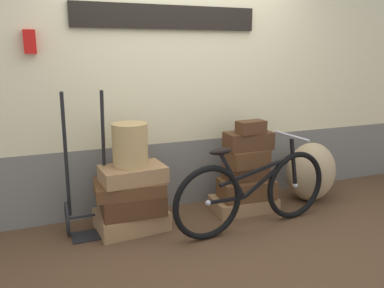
{
  "coord_description": "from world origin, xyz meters",
  "views": [
    {
      "loc": [
        -1.43,
        -2.98,
        1.64
      ],
      "look_at": [
        -0.13,
        0.27,
        0.79
      ],
      "focal_mm": 36.46,
      "sensor_mm": 36.0,
      "label": 1
    }
  ],
  "objects_px": {
    "suitcase_0": "(131,219)",
    "luggage_trolley": "(88,202)",
    "suitcase_9": "(251,127)",
    "bicycle": "(254,192)",
    "suitcase_1": "(133,203)",
    "suitcase_8": "(248,141)",
    "burlap_sack": "(311,172)",
    "wicker_basket": "(130,145)",
    "suitcase_4": "(243,203)",
    "suitcase_5": "(246,189)",
    "suitcase_6": "(246,172)",
    "suitcase_7": "(247,158)",
    "suitcase_2": "(129,187)",
    "suitcase_3": "(133,174)"
  },
  "relations": [
    {
      "from": "suitcase_0",
      "to": "luggage_trolley",
      "type": "relative_size",
      "value": 0.49
    },
    {
      "from": "suitcase_9",
      "to": "bicycle",
      "type": "distance_m",
      "value": 0.67
    },
    {
      "from": "suitcase_1",
      "to": "suitcase_8",
      "type": "height_order",
      "value": "suitcase_8"
    },
    {
      "from": "suitcase_9",
      "to": "burlap_sack",
      "type": "bearing_deg",
      "value": -4.61
    },
    {
      "from": "wicker_basket",
      "to": "suitcase_4",
      "type": "bearing_deg",
      "value": 0.24
    },
    {
      "from": "suitcase_5",
      "to": "burlap_sack",
      "type": "height_order",
      "value": "burlap_sack"
    },
    {
      "from": "suitcase_0",
      "to": "luggage_trolley",
      "type": "xyz_separation_m",
      "value": [
        -0.38,
        0.06,
        0.21
      ]
    },
    {
      "from": "suitcase_6",
      "to": "suitcase_7",
      "type": "distance_m",
      "value": 0.16
    },
    {
      "from": "suitcase_2",
      "to": "suitcase_9",
      "type": "bearing_deg",
      "value": 3.06
    },
    {
      "from": "suitcase_2",
      "to": "wicker_basket",
      "type": "height_order",
      "value": "wicker_basket"
    },
    {
      "from": "suitcase_2",
      "to": "suitcase_3",
      "type": "height_order",
      "value": "suitcase_3"
    },
    {
      "from": "suitcase_6",
      "to": "suitcase_0",
      "type": "bearing_deg",
      "value": -179.01
    },
    {
      "from": "suitcase_0",
      "to": "bicycle",
      "type": "bearing_deg",
      "value": -26.2
    },
    {
      "from": "wicker_basket",
      "to": "bicycle",
      "type": "height_order",
      "value": "wicker_basket"
    },
    {
      "from": "suitcase_7",
      "to": "suitcase_8",
      "type": "height_order",
      "value": "suitcase_8"
    },
    {
      "from": "suitcase_3",
      "to": "burlap_sack",
      "type": "xyz_separation_m",
      "value": [
        2.0,
        0.01,
        -0.22
      ]
    },
    {
      "from": "suitcase_1",
      "to": "suitcase_3",
      "type": "xyz_separation_m",
      "value": [
        0.01,
        -0.0,
        0.28
      ]
    },
    {
      "from": "suitcase_3",
      "to": "suitcase_4",
      "type": "xyz_separation_m",
      "value": [
        1.18,
        0.03,
        -0.48
      ]
    },
    {
      "from": "suitcase_0",
      "to": "suitcase_7",
      "type": "relative_size",
      "value": 1.51
    },
    {
      "from": "suitcase_8",
      "to": "bicycle",
      "type": "bearing_deg",
      "value": -110.24
    },
    {
      "from": "suitcase_2",
      "to": "bicycle",
      "type": "height_order",
      "value": "bicycle"
    },
    {
      "from": "suitcase_3",
      "to": "suitcase_8",
      "type": "xyz_separation_m",
      "value": [
        1.22,
        0.06,
        0.19
      ]
    },
    {
      "from": "suitcase_3",
      "to": "suitcase_5",
      "type": "xyz_separation_m",
      "value": [
        1.2,
        0.02,
        -0.31
      ]
    },
    {
      "from": "suitcase_7",
      "to": "suitcase_9",
      "type": "xyz_separation_m",
      "value": [
        0.02,
        -0.03,
        0.33
      ]
    },
    {
      "from": "suitcase_4",
      "to": "suitcase_7",
      "type": "relative_size",
      "value": 1.56
    },
    {
      "from": "suitcase_4",
      "to": "bicycle",
      "type": "bearing_deg",
      "value": -104.67
    },
    {
      "from": "suitcase_0",
      "to": "suitcase_6",
      "type": "height_order",
      "value": "suitcase_6"
    },
    {
      "from": "suitcase_1",
      "to": "suitcase_4",
      "type": "bearing_deg",
      "value": 3.73
    },
    {
      "from": "burlap_sack",
      "to": "suitcase_8",
      "type": "bearing_deg",
      "value": 176.71
    },
    {
      "from": "suitcase_3",
      "to": "suitcase_4",
      "type": "bearing_deg",
      "value": -2.75
    },
    {
      "from": "wicker_basket",
      "to": "bicycle",
      "type": "distance_m",
      "value": 1.22
    },
    {
      "from": "suitcase_4",
      "to": "suitcase_5",
      "type": "distance_m",
      "value": 0.17
    },
    {
      "from": "suitcase_6",
      "to": "burlap_sack",
      "type": "height_order",
      "value": "burlap_sack"
    },
    {
      "from": "suitcase_1",
      "to": "suitcase_4",
      "type": "xyz_separation_m",
      "value": [
        1.19,
        0.03,
        -0.2
      ]
    },
    {
      "from": "suitcase_9",
      "to": "bicycle",
      "type": "height_order",
      "value": "suitcase_9"
    },
    {
      "from": "suitcase_1",
      "to": "suitcase_8",
      "type": "distance_m",
      "value": 1.32
    },
    {
      "from": "wicker_basket",
      "to": "suitcase_8",
      "type": "bearing_deg",
      "value": 1.23
    },
    {
      "from": "suitcase_1",
      "to": "suitcase_9",
      "type": "height_order",
      "value": "suitcase_9"
    },
    {
      "from": "suitcase_1",
      "to": "luggage_trolley",
      "type": "distance_m",
      "value": 0.4
    },
    {
      "from": "suitcase_8",
      "to": "suitcase_9",
      "type": "relative_size",
      "value": 1.67
    },
    {
      "from": "suitcase_3",
      "to": "burlap_sack",
      "type": "height_order",
      "value": "burlap_sack"
    },
    {
      "from": "suitcase_0",
      "to": "burlap_sack",
      "type": "xyz_separation_m",
      "value": [
        2.02,
        -0.04,
        0.24
      ]
    },
    {
      "from": "wicker_basket",
      "to": "burlap_sack",
      "type": "bearing_deg",
      "value": -0.53
    },
    {
      "from": "suitcase_3",
      "to": "luggage_trolley",
      "type": "height_order",
      "value": "luggage_trolley"
    },
    {
      "from": "suitcase_4",
      "to": "suitcase_9",
      "type": "distance_m",
      "value": 0.82
    },
    {
      "from": "wicker_basket",
      "to": "suitcase_2",
      "type": "bearing_deg",
      "value": -165.19
    },
    {
      "from": "luggage_trolley",
      "to": "bicycle",
      "type": "relative_size",
      "value": 0.78
    },
    {
      "from": "suitcase_8",
      "to": "luggage_trolley",
      "type": "bearing_deg",
      "value": 179.86
    },
    {
      "from": "suitcase_0",
      "to": "bicycle",
      "type": "relative_size",
      "value": 0.38
    },
    {
      "from": "bicycle",
      "to": "suitcase_8",
      "type": "bearing_deg",
      "value": 68.08
    }
  ]
}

